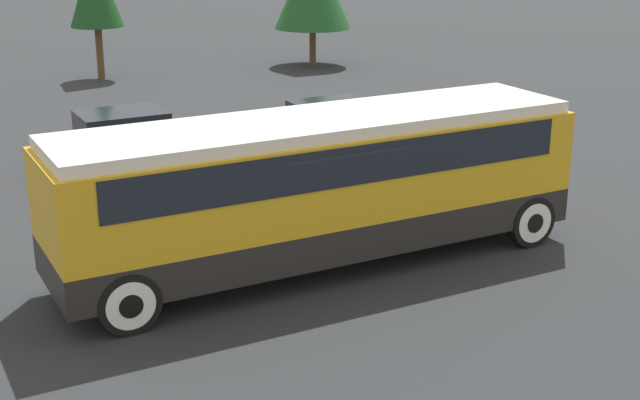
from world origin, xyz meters
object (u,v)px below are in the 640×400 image
at_px(parked_car_near, 362,151).
at_px(parked_car_far, 128,140).
at_px(parked_car_mid, 335,125).
at_px(tour_bus, 324,177).

relative_size(parked_car_near, parked_car_far, 1.07).
bearing_deg(parked_car_mid, parked_car_far, 170.35).
bearing_deg(tour_bus, parked_car_mid, 59.62).
relative_size(tour_bus, parked_car_far, 2.40).
relative_size(tour_bus, parked_car_near, 2.24).
xyz_separation_m(parked_car_near, parked_car_mid, (0.75, 2.74, 0.00)).
bearing_deg(parked_car_far, parked_car_near, -36.67).
bearing_deg(parked_car_mid, parked_car_near, -105.35).
bearing_deg(parked_car_far, parked_car_mid, -9.65).
distance_m(parked_car_near, parked_car_mid, 2.84).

